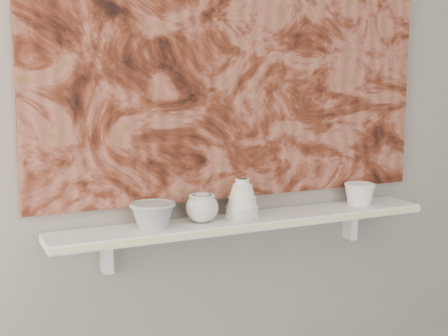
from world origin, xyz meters
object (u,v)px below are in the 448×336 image
painting (238,41)px  cup_cream (202,208)px  shelf (248,221)px  bowl_white (360,194)px  bell_vessel (242,198)px  bowl_grey (153,215)px

painting → cup_cream: painting is taller
shelf → cup_cream: bearing=180.0°
shelf → bowl_white: bearing=0.0°
painting → bowl_white: 0.75m
cup_cream → bell_vessel: 0.15m
shelf → cup_cream: (-0.17, 0.00, 0.07)m
shelf → painting: bearing=90.0°
painting → bowl_white: painting is taller
bowl_grey → bell_vessel: bell_vessel is taller
shelf → bowl_grey: size_ratio=9.25×
bowl_grey → bell_vessel: (0.33, 0.00, 0.03)m
cup_cream → bell_vessel: size_ratio=0.79×
painting → bell_vessel: 0.55m
bell_vessel → painting: bearing=74.6°
bell_vessel → bowl_white: bearing=0.0°
bowl_grey → cup_cream: (0.18, 0.00, 0.01)m
painting → bell_vessel: size_ratio=10.76×
painting → bell_vessel: (-0.02, -0.08, -0.54)m
shelf → bowl_white: 0.48m
shelf → bell_vessel: bearing=180.0°
painting → cup_cream: 0.59m
cup_cream → bowl_white: bearing=0.0°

